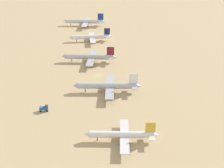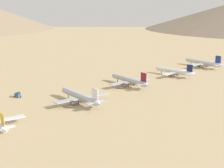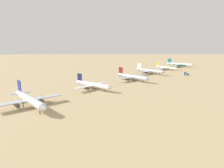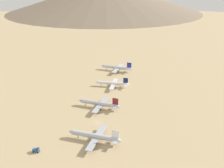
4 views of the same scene
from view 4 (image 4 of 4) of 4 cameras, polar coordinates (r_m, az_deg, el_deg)
The scene contains 6 objects.
ground_plane at distance 244.58m, azimuth -3.17°, elevation -8.47°, with size 1800.00×1800.00×0.00m, color tan.
parked_jet_0 at distance 372.26m, azimuth 1.14°, elevation 3.64°, with size 48.96×39.64×14.16m.
parked_jet_1 at distance 318.29m, azimuth 0.18°, elevation 0.13°, with size 43.31×35.42×12.52m.
parked_jet_2 at distance 268.13m, azimuth -2.73°, elevation -4.36°, with size 46.70×37.83×13.50m.
parked_jet_3 at distance 217.56m, azimuth -3.68°, elevation -11.43°, with size 47.17×38.29×13.61m.
service_truck at distance 214.91m, azimuth -16.36°, elevation -13.74°, with size 5.46×3.31×3.90m.
Camera 4 is at (-82.91, 192.13, 126.61)m, focal length 41.49 mm.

